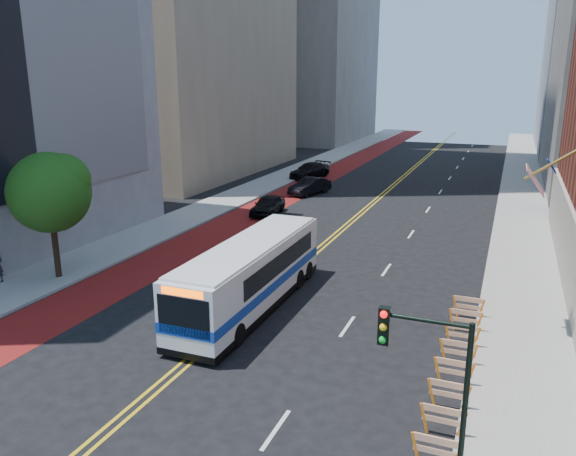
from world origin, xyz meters
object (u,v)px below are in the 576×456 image
at_px(street_tree, 51,189).
at_px(traffic_signal, 429,373).
at_px(car_c, 310,170).
at_px(car_b, 310,186).
at_px(transit_bus, 252,273).
at_px(car_a, 268,205).

height_order(street_tree, traffic_signal, street_tree).
bearing_deg(street_tree, traffic_signal, -24.82).
bearing_deg(car_c, car_b, -54.93).
bearing_deg(transit_bus, traffic_signal, -46.79).
bearing_deg(traffic_signal, street_tree, 155.18).
xyz_separation_m(traffic_signal, transit_bus, (-9.41, 9.95, -2.05)).
bearing_deg(street_tree, car_b, 79.43).
distance_m(transit_bus, car_c, 35.41).
height_order(car_b, car_c, car_c).
distance_m(car_a, car_c, 17.13).
bearing_deg(car_a, street_tree, -107.42).
xyz_separation_m(transit_bus, car_c, (-9.31, 34.16, -0.88)).
height_order(car_a, car_c, car_c).
height_order(traffic_signal, car_a, traffic_signal).
xyz_separation_m(street_tree, car_b, (4.90, 26.29, -4.14)).
distance_m(street_tree, transit_bus, 11.71).
bearing_deg(car_b, street_tree, -82.22).
height_order(traffic_signal, car_b, traffic_signal).
height_order(street_tree, car_b, street_tree).
bearing_deg(car_a, transit_bus, -71.68).
distance_m(street_tree, traffic_signal, 22.79).
bearing_deg(transit_bus, car_b, 103.58).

